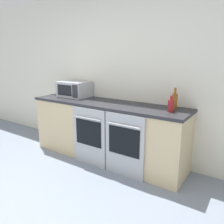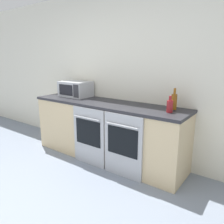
{
  "view_description": "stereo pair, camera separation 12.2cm",
  "coord_description": "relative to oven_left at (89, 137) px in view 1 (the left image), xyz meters",
  "views": [
    {
      "loc": [
        1.9,
        -0.71,
        1.56
      ],
      "look_at": [
        0.12,
        1.93,
        0.77
      ],
      "focal_mm": 35.0,
      "sensor_mm": 36.0,
      "label": 1
    },
    {
      "loc": [
        2.0,
        -0.64,
        1.56
      ],
      "look_at": [
        0.12,
        1.93,
        0.77
      ],
      "focal_mm": 35.0,
      "sensor_mm": 36.0,
      "label": 2
    }
  ],
  "objects": [
    {
      "name": "microwave",
      "position": [
        -0.67,
        0.43,
        0.6
      ],
      "size": [
        0.53,
        0.37,
        0.26
      ],
      "color": "#B7BABF",
      "rests_on": "counter_back"
    },
    {
      "name": "bottle_red",
      "position": [
        1.09,
        0.29,
        0.55
      ],
      "size": [
        0.08,
        0.08,
        0.21
      ],
      "color": "maroon",
      "rests_on": "counter_back"
    },
    {
      "name": "counter_back",
      "position": [
        0.07,
        0.33,
        0.01
      ],
      "size": [
        2.53,
        0.65,
        0.91
      ],
      "color": "#D1B789",
      "rests_on": "ground_plane"
    },
    {
      "name": "bottle_amber",
      "position": [
        1.07,
        0.48,
        0.58
      ],
      "size": [
        0.07,
        0.07,
        0.28
      ],
      "color": "#8C5114",
      "rests_on": "counter_back"
    },
    {
      "name": "oven_right",
      "position": [
        0.6,
        0.0,
        0.0
      ],
      "size": [
        0.58,
        0.06,
        0.87
      ],
      "color": "#A8AAAF",
      "rests_on": "ground_plane"
    },
    {
      "name": "wall_back",
      "position": [
        0.07,
        0.67,
        0.86
      ],
      "size": [
        10.0,
        0.06,
        2.6
      ],
      "color": "silver",
      "rests_on": "ground_plane"
    },
    {
      "name": "oven_left",
      "position": [
        0.0,
        0.0,
        0.0
      ],
      "size": [
        0.58,
        0.06,
        0.87
      ],
      "color": "#A8AAAF",
      "rests_on": "ground_plane"
    }
  ]
}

